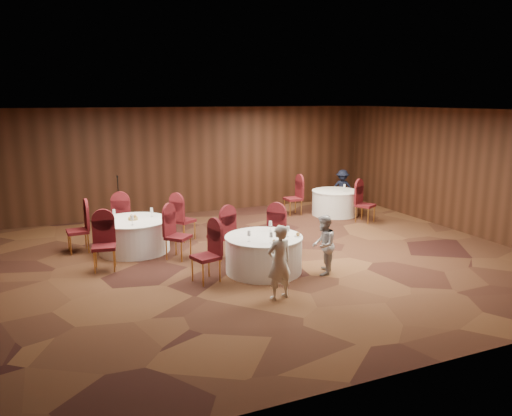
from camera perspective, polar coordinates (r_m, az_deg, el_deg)
name	(u,v)px	position (r m, az deg, el deg)	size (l,w,h in m)	color
ground	(251,260)	(10.94, -0.55, -5.93)	(12.00, 12.00, 0.00)	black
room_shell	(251,171)	(10.49, -0.58, 4.31)	(12.00, 12.00, 12.00)	silver
table_main	(264,254)	(10.11, 0.89, -5.25)	(1.57, 1.57, 0.74)	white
table_left	(134,235)	(11.79, -13.78, -3.04)	(1.63, 1.63, 0.74)	white
table_right	(335,202)	(15.22, 9.03, 0.63)	(1.40, 1.40, 0.74)	white
chairs_main	(238,241)	(10.57, -2.12, -3.76)	(2.77, 1.93, 1.00)	#400C13
chairs_left	(134,230)	(11.78, -13.76, -2.42)	(3.12, 2.93, 1.00)	#400C13
chairs_right	(328,202)	(14.70, 8.23, 0.73)	(2.07, 2.25, 1.00)	#400C13
tabletop_main	(277,232)	(9.95, 2.39, -2.79)	(1.15, 1.12, 0.22)	silver
tabletop_left	(133,216)	(11.67, -13.89, -0.94)	(0.91, 0.84, 0.22)	silver
tabletop_right	(344,186)	(15.04, 10.08, 2.48)	(0.08, 0.08, 0.22)	silver
mic_stand	(120,214)	(13.91, -15.33, -0.64)	(0.24, 0.24, 1.45)	black
woman_a	(279,262)	(8.71, 2.67, -6.20)	(0.49, 0.32, 1.33)	silver
woman_b	(323,245)	(10.01, 7.71, -4.20)	(0.59, 0.46, 1.20)	#B1B1B6
man_c	(342,188)	(16.39, 9.84, 2.24)	(0.78, 0.45, 1.20)	black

